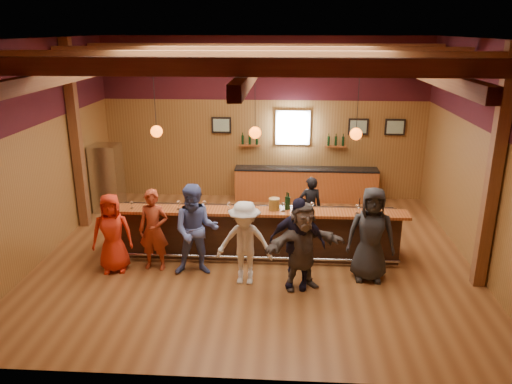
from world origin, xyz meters
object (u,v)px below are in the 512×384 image
(bottle_a, at_px, (287,203))
(back_bar_cabinet, at_px, (306,184))
(stainless_fridge, at_px, (107,178))
(customer_orange, at_px, (112,233))
(customer_white, at_px, (245,243))
(customer_redvest, at_px, (154,230))
(customer_navy, at_px, (297,243))
(customer_denim, at_px, (196,230))
(customer_brown, at_px, (302,246))
(bartender, at_px, (310,207))
(bar_counter, at_px, (256,230))
(ice_bucket, at_px, (274,204))
(customer_dark, at_px, (371,234))

(bottle_a, bearing_deg, back_bar_cabinet, 81.97)
(stainless_fridge, bearing_deg, customer_orange, -69.35)
(customer_white, height_order, bottle_a, customer_white)
(customer_redvest, height_order, customer_navy, customer_navy)
(bottle_a, bearing_deg, customer_white, -124.74)
(back_bar_cabinet, bearing_deg, customer_denim, -116.61)
(customer_denim, distance_m, customer_navy, 2.01)
(customer_denim, height_order, customer_brown, customer_denim)
(customer_redvest, xyz_separation_m, bartender, (3.21, 1.86, -0.11))
(bar_counter, distance_m, ice_bucket, 0.85)
(stainless_fridge, relative_size, customer_denim, 0.97)
(back_bar_cabinet, xyz_separation_m, customer_white, (-1.32, -4.93, 0.35))
(customer_dark, bearing_deg, customer_navy, -160.30)
(customer_navy, xyz_separation_m, customer_brown, (0.10, -0.03, -0.04))
(customer_orange, height_order, customer_redvest, customer_redvest)
(stainless_fridge, xyz_separation_m, ice_bucket, (4.50, -2.72, 0.33))
(bar_counter, bearing_deg, customer_dark, -24.86)
(bar_counter, distance_m, customer_redvest, 2.21)
(customer_dark, xyz_separation_m, ice_bucket, (-1.88, 0.78, 0.30))
(bar_counter, relative_size, customer_navy, 3.53)
(customer_orange, distance_m, customer_dark, 5.08)
(customer_brown, distance_m, bottle_a, 1.34)
(bartender, bearing_deg, customer_orange, 17.26)
(customer_white, height_order, ice_bucket, customer_white)
(bartender, bearing_deg, customer_brown, 74.98)
(customer_white, bearing_deg, customer_navy, -0.60)
(stainless_fridge, distance_m, customer_navy, 6.31)
(customer_navy, bearing_deg, back_bar_cabinet, 95.71)
(customer_brown, relative_size, bottle_a, 4.54)
(bar_counter, relative_size, customer_redvest, 3.75)
(bar_counter, relative_size, customer_brown, 3.69)
(customer_orange, height_order, bartender, customer_orange)
(customer_navy, relative_size, customer_dark, 0.95)
(customer_white, height_order, customer_dark, customer_dark)
(bartender, height_order, bottle_a, bottle_a)
(customer_denim, height_order, customer_white, customer_denim)
(back_bar_cabinet, xyz_separation_m, bottle_a, (-0.54, -3.80, 0.78))
(customer_navy, xyz_separation_m, ice_bucket, (-0.46, 1.17, 0.34))
(bar_counter, relative_size, customer_denim, 3.38)
(ice_bucket, bearing_deg, bar_counter, 145.11)
(ice_bucket, relative_size, bottle_a, 0.66)
(customer_orange, relative_size, customer_denim, 0.87)
(customer_white, relative_size, customer_dark, 0.88)
(customer_redvest, distance_m, bartender, 3.71)
(customer_dark, bearing_deg, customer_orange, -176.28)
(customer_dark, bearing_deg, bartender, 121.81)
(back_bar_cabinet, relative_size, customer_denim, 2.15)
(stainless_fridge, relative_size, customer_brown, 1.05)
(stainless_fridge, distance_m, customer_redvest, 3.93)
(customer_orange, distance_m, ice_bucket, 3.31)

